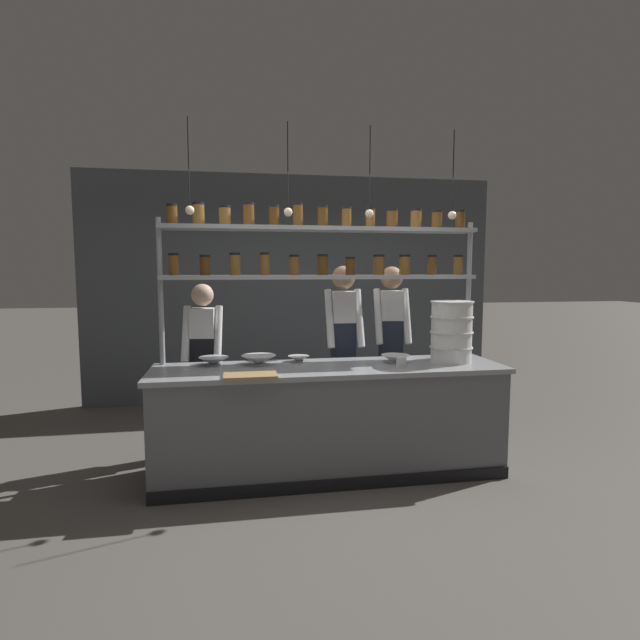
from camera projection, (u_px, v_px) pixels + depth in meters
The scene contains 15 objects.
ground_plane at pixel (329, 472), 4.25m from camera, with size 40.00×40.00×0.00m, color #5B5651.
back_wall at pixel (294, 289), 6.56m from camera, with size 5.33×0.12×2.93m, color #4C5156.
prep_counter at pixel (330, 420), 4.21m from camera, with size 2.93×0.76×0.92m.
spice_shelf_unit at pixel (322, 256), 4.39m from camera, with size 2.81×0.28×2.30m.
chef_left at pixel (204, 358), 4.60m from camera, with size 0.38×0.30×1.59m.
chef_center at pixel (343, 342), 4.83m from camera, with size 0.36×0.30×1.76m.
chef_right at pixel (391, 339), 5.07m from camera, with size 0.38×0.32×1.75m.
container_stack at pixel (451, 331), 4.34m from camera, with size 0.37×0.37×0.53m.
cutting_board at pixel (250, 375), 3.75m from camera, with size 0.40×0.26×0.02m.
prep_bowl_near_left at pixel (259, 360), 4.22m from camera, with size 0.29×0.29×0.08m.
prep_bowl_center_front at pixel (299, 359), 4.36m from camera, with size 0.19×0.19×0.05m.
prep_bowl_center_back at pixel (395, 359), 4.32m from camera, with size 0.25×0.25×0.07m.
prep_bowl_near_right at pixel (214, 361), 4.20m from camera, with size 0.25×0.25×0.07m.
serving_cup_front at pixel (401, 362), 4.10m from camera, with size 0.08×0.08×0.09m.
pendant_light_row at pixel (328, 208), 4.03m from camera, with size 2.23×0.07×0.74m.
Camera 1 is at (-0.78, -4.03, 1.73)m, focal length 28.00 mm.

